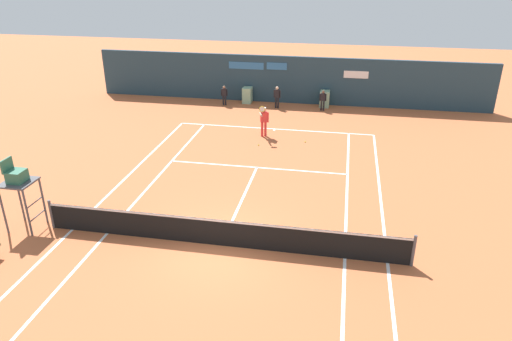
% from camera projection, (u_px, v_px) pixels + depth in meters
% --- Properties ---
extents(ground_plane, '(80.00, 80.00, 0.01)m').
position_uv_depth(ground_plane, '(225.00, 236.00, 16.07)').
color(ground_plane, '#BC6038').
extents(tennis_net, '(12.10, 0.10, 1.07)m').
position_uv_depth(tennis_net, '(220.00, 232.00, 15.34)').
color(tennis_net, '#4C4C51').
rests_on(tennis_net, ground_plane).
extents(sponsor_back_wall, '(25.00, 1.02, 2.96)m').
position_uv_depth(sponsor_back_wall, '(288.00, 80.00, 30.17)').
color(sponsor_back_wall, '#233D4C').
rests_on(sponsor_back_wall, ground_plane).
extents(umpire_chair, '(1.00, 1.00, 2.57)m').
position_uv_depth(umpire_chair, '(18.00, 182.00, 15.86)').
color(umpire_chair, '#47474C').
rests_on(umpire_chair, ground_plane).
extents(player_on_baseline, '(0.48, 0.80, 1.80)m').
position_uv_depth(player_on_baseline, '(264.00, 119.00, 24.57)').
color(player_on_baseline, red).
rests_on(player_on_baseline, ground_plane).
extents(ball_kid_centre_post, '(0.42, 0.17, 1.25)m').
position_uv_depth(ball_kid_centre_post, '(323.00, 99.00, 28.85)').
color(ball_kid_centre_post, black).
rests_on(ball_kid_centre_post, ground_plane).
extents(ball_kid_left_post, '(0.42, 0.19, 1.25)m').
position_uv_depth(ball_kid_left_post, '(224.00, 94.00, 29.89)').
color(ball_kid_left_post, black).
rests_on(ball_kid_left_post, ground_plane).
extents(ball_kid_right_post, '(0.45, 0.23, 1.36)m').
position_uv_depth(ball_kid_right_post, '(277.00, 96.00, 29.30)').
color(ball_kid_right_post, black).
rests_on(ball_kid_right_post, ground_plane).
extents(tennis_ball_by_sideline, '(0.07, 0.07, 0.07)m').
position_uv_depth(tennis_ball_by_sideline, '(305.00, 142.00, 24.14)').
color(tennis_ball_by_sideline, '#CCE033').
rests_on(tennis_ball_by_sideline, ground_plane).
extents(tennis_ball_mid_court, '(0.07, 0.07, 0.07)m').
position_uv_depth(tennis_ball_mid_court, '(259.00, 145.00, 23.74)').
color(tennis_ball_mid_court, '#CCE033').
rests_on(tennis_ball_mid_court, ground_plane).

